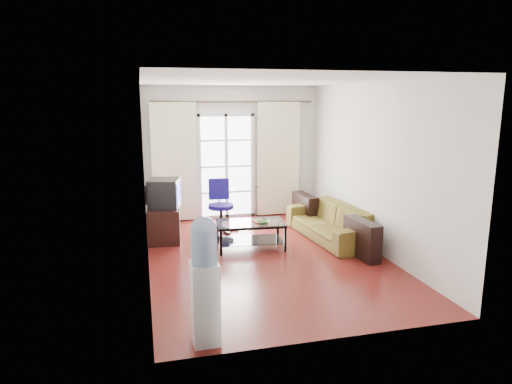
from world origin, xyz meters
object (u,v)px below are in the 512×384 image
at_px(crt_tv, 163,193).
at_px(water_cooler, 205,278).
at_px(coffee_table, 251,231).
at_px(sofa, 330,222).
at_px(tv_stand, 164,224).
at_px(task_chair, 221,216).

relative_size(crt_tv, water_cooler, 0.48).
relative_size(coffee_table, water_cooler, 0.86).
distance_m(crt_tv, water_cooler, 3.62).
xyz_separation_m(sofa, tv_stand, (-2.85, 0.61, -0.00)).
relative_size(sofa, water_cooler, 1.59).
distance_m(tv_stand, task_chair, 1.10).
xyz_separation_m(sofa, crt_tv, (-2.86, 0.62, 0.54)).
xyz_separation_m(coffee_table, crt_tv, (-1.36, 0.81, 0.55)).
distance_m(coffee_table, task_chair, 1.17).
xyz_separation_m(sofa, water_cooler, (-2.63, -3.00, 0.40)).
height_order(tv_stand, crt_tv, crt_tv).
bearing_deg(tv_stand, water_cooler, -80.87).
height_order(coffee_table, tv_stand, tv_stand).
height_order(task_chair, water_cooler, water_cooler).
bearing_deg(tv_stand, coffee_table, -24.93).
bearing_deg(tv_stand, crt_tv, 97.92).
bearing_deg(coffee_table, task_chair, 105.16).
bearing_deg(water_cooler, task_chair, 76.97).
relative_size(sofa, task_chair, 2.18).
bearing_deg(task_chair, coffee_table, -74.07).
relative_size(coffee_table, task_chair, 1.18).
bearing_deg(crt_tv, coffee_table, -17.93).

